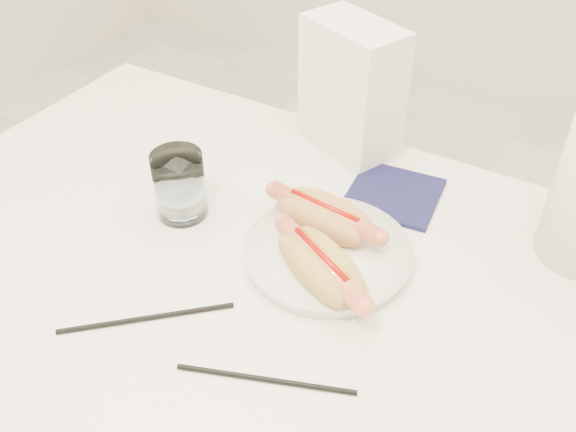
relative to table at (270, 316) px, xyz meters
The scene contains 9 objects.
table is the anchor object (origin of this frame).
plate 0.12m from the table, 62.72° to the left, with size 0.22×0.22×0.02m, color white.
hotdog_left 0.16m from the table, 81.21° to the left, with size 0.18×0.08×0.05m.
hotdog_right 0.12m from the table, 26.27° to the left, with size 0.17×0.13×0.05m.
water_glass 0.23m from the table, 161.27° to the left, with size 0.07×0.07×0.10m, color silver.
chopstick_near 0.17m from the table, 128.12° to the right, with size 0.01×0.01×0.21m, color black.
chopstick_far 0.16m from the table, 59.57° to the right, with size 0.01×0.01×0.20m, color black.
napkin_box 0.39m from the table, 99.43° to the left, with size 0.16×0.09×0.22m, color white.
navy_napkin 0.28m from the table, 75.90° to the left, with size 0.13×0.13×0.01m, color #13133C.
Camera 1 is at (0.31, -0.48, 1.34)m, focal length 39.29 mm.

